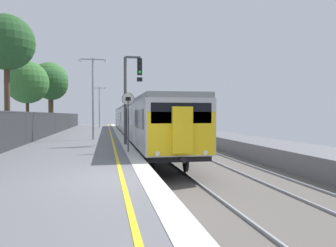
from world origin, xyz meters
The scene contains 10 objects.
ground centered at (2.64, 0.00, -0.61)m, with size 17.40×110.00×1.21m.
commuter_train_at_platform centered at (2.10, 24.04, 1.27)m, with size 2.83×42.07×3.81m.
signal_gantry centered at (0.61, 10.66, 3.25)m, with size 1.10×0.24×5.22m.
speed_limit_sign centered at (0.25, 6.54, 1.78)m, with size 0.59×0.08×2.79m.
platform_lamp_mid centered at (-1.68, 15.04, 3.39)m, with size 2.00×0.20×5.76m.
platform_lamp_far centered at (-1.68, 38.22, 3.28)m, with size 2.00×0.20×5.55m.
background_tree_left centered at (-7.49, 15.72, 6.62)m, with size 3.85×3.85×8.72m.
background_tree_centre centered at (-8.10, 24.77, 4.76)m, with size 4.04×4.04×6.88m.
background_tree_right centered at (-6.71, 30.22, 5.08)m, with size 3.64×3.64×7.06m.
background_tree_back centered at (-7.52, 34.98, 5.89)m, with size 4.51×4.51×8.33m.
Camera 1 is at (-0.78, -9.53, 1.75)m, focal length 36.32 mm.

